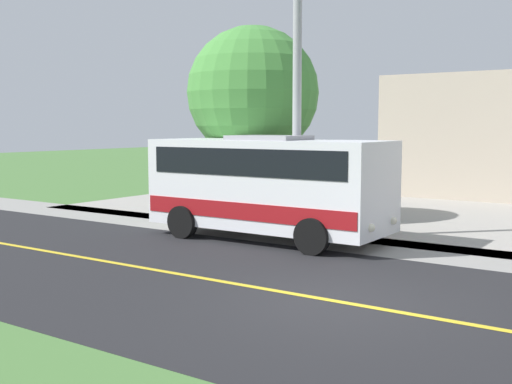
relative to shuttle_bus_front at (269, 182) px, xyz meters
The scene contains 7 objects.
ground_plane 6.46m from the shuttle_bus_front, 43.55° to the left, with size 120.00×120.00×0.00m, color #477238.
road_surface 6.46m from the shuttle_bus_front, 43.55° to the left, with size 8.00×100.00×0.01m, color black.
sidewalk 4.64m from the shuttle_bus_front, 98.65° to the left, with size 2.40×100.00×0.01m, color gray.
road_centre_line 6.46m from the shuttle_bus_front, 43.55° to the left, with size 0.16×100.00×0.00m, color gold.
shuttle_bus_front is the anchor object (origin of this frame).
street_light_pole 2.77m from the shuttle_bus_front, 118.92° to the left, with size 1.97×0.24×7.66m.
tree_curbside 4.59m from the shuttle_bus_front, 138.96° to the right, with size 4.31×4.31×6.32m.
Camera 1 is at (9.75, 4.93, 3.08)m, focal length 44.16 mm.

